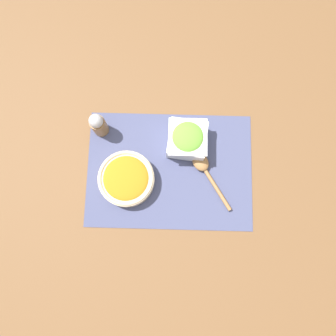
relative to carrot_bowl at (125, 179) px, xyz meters
The scene contains 6 objects.
ground_plane 0.14m from the carrot_bowl, 164.45° to the right, with size 3.00×3.00×0.00m, color brown.
placemat 0.14m from the carrot_bowl, 164.45° to the right, with size 0.51×0.36×0.00m.
carrot_bowl is the anchor object (origin of this frame).
lettuce_bowl 0.22m from the carrot_bowl, 145.51° to the right, with size 0.13×0.13×0.08m.
wooden_spoon 0.24m from the carrot_bowl, 169.87° to the right, with size 0.13×0.19×0.03m.
pepper_shaker 0.19m from the carrot_bowl, 60.62° to the right, with size 0.05×0.05×0.11m.
Camera 1 is at (-0.00, 0.18, 1.00)m, focal length 35.00 mm.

